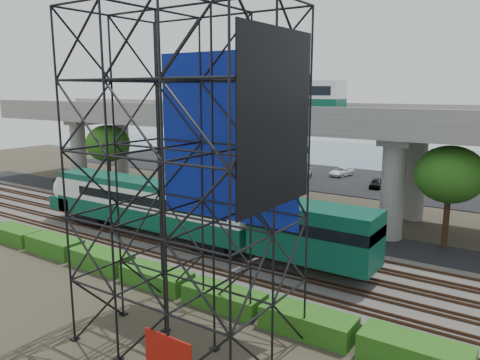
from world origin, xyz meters
The scene contains 13 objects.
ground centered at (0.00, 0.00, 0.00)m, with size 140.00×140.00×0.00m, color #474233.
ballast_bed centered at (0.00, 2.00, 0.10)m, with size 90.00×12.00×0.20m, color slate.
service_road centered at (0.00, 10.50, 0.04)m, with size 90.00×5.00×0.08m, color black.
parking_lot centered at (0.00, 34.00, 0.04)m, with size 90.00×18.00×0.08m, color black.
harbor_water centered at (0.00, 56.00, 0.01)m, with size 140.00×40.00×0.03m, color #476676.
rail_tracks centered at (0.00, 2.00, 0.28)m, with size 90.00×9.52×0.16m.
commuter_train centered at (-3.61, 2.00, 2.88)m, with size 29.30×3.06×4.30m.
overpass centered at (-0.14, 16.00, 8.21)m, with size 80.00×12.00×12.40m.
scaffold_tower centered at (6.66, -7.98, 7.47)m, with size 9.36×6.36×15.00m.
hedge_strip centered at (1.01, -4.30, 0.56)m, with size 34.60×1.80×1.20m.
trees centered at (-4.67, 16.17, 5.57)m, with size 40.94×16.94×7.69m.
suv centered at (-8.90, 10.40, 0.70)m, with size 2.05×4.45×1.24m, color black.
parked_cars centered at (0.68, 33.45, 0.67)m, with size 39.19×9.49×1.30m.
Camera 1 is at (19.93, -23.43, 11.62)m, focal length 35.00 mm.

